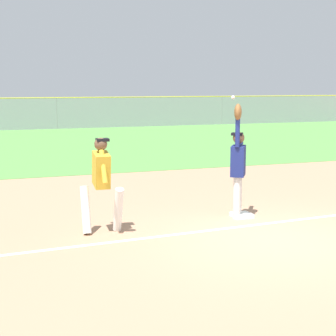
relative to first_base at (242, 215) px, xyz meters
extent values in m
plane|color=tan|center=(-0.21, -1.56, -0.04)|extent=(78.10, 78.10, 0.00)
cube|color=#549342|center=(-0.21, 14.73, -0.04)|extent=(43.41, 17.15, 0.01)
cube|color=white|center=(-4.00, -0.90, -0.04)|extent=(11.98, 0.89, 0.01)
cube|color=white|center=(0.00, 0.00, 0.00)|extent=(0.38, 0.38, 0.08)
cylinder|color=silver|center=(-0.05, 0.08, 0.39)|extent=(0.21, 0.21, 0.85)
cylinder|color=silver|center=(-0.16, -0.09, 0.39)|extent=(0.21, 0.21, 0.85)
cube|color=navy|center=(-0.11, 0.00, 1.11)|extent=(0.46, 0.51, 0.60)
sphere|color=brown|center=(-0.11, 0.00, 1.56)|extent=(0.32, 0.32, 0.23)
cube|color=black|center=(-0.13, 0.01, 1.64)|extent=(0.29, 0.29, 0.05)
cylinder|color=navy|center=(-0.23, -0.19, 1.72)|extent=(0.12, 0.12, 0.62)
cylinder|color=navy|center=(0.02, 0.18, 1.41)|extent=(0.42, 0.57, 0.09)
ellipsoid|color=brown|center=(-0.23, -0.19, 2.08)|extent=(0.27, 0.31, 0.32)
cylinder|color=white|center=(-2.62, -0.28, 0.38)|extent=(0.17, 0.44, 0.85)
cylinder|color=white|center=(-3.18, -0.09, 0.38)|extent=(0.17, 0.44, 0.85)
cube|color=gold|center=(-2.90, -0.19, 1.11)|extent=(0.29, 0.54, 0.66)
sphere|color=brown|center=(-2.90, -0.19, 1.56)|extent=(0.24, 0.24, 0.23)
cube|color=black|center=(-2.87, -0.19, 1.64)|extent=(0.23, 0.21, 0.05)
cylinder|color=gold|center=(-2.89, 0.03, 1.19)|extent=(0.11, 0.40, 0.58)
cylinder|color=gold|center=(-2.91, -0.41, 1.19)|extent=(0.11, 0.40, 0.58)
sphere|color=white|center=(-0.17, 0.15, 2.35)|extent=(0.07, 0.07, 0.07)
cube|color=#93999E|center=(-0.21, 23.31, 0.88)|extent=(43.41, 0.06, 1.83)
cylinder|color=yellow|center=(-0.21, 23.31, 1.82)|extent=(43.41, 0.06, 0.06)
cylinder|color=gray|center=(-0.21, 23.31, 0.88)|extent=(0.08, 0.08, 1.83)
cylinder|color=gray|center=(10.64, 23.31, 0.88)|extent=(0.08, 0.08, 1.83)
cube|color=#B21E1E|center=(-1.48, 27.89, 0.53)|extent=(4.50, 2.14, 0.55)
cube|color=#2D333D|center=(-1.48, 27.89, 1.01)|extent=(2.29, 1.87, 0.40)
cylinder|color=black|center=(0.02, 28.76, 0.26)|extent=(0.61, 0.25, 0.60)
cylinder|color=black|center=(-0.09, 26.86, 0.26)|extent=(0.61, 0.25, 0.60)
cylinder|color=black|center=(-2.88, 28.92, 0.26)|extent=(0.61, 0.25, 0.60)
cylinder|color=black|center=(-2.98, 27.02, 0.26)|extent=(0.61, 0.25, 0.60)
cube|color=#B7B7BC|center=(5.16, 27.74, 0.53)|extent=(4.45, 2.03, 0.55)
cube|color=#2D333D|center=(5.16, 27.74, 1.01)|extent=(2.25, 1.81, 0.40)
cylinder|color=black|center=(6.58, 28.73, 0.26)|extent=(0.61, 0.24, 0.60)
cylinder|color=black|center=(6.64, 26.83, 0.26)|extent=(0.61, 0.24, 0.60)
cylinder|color=black|center=(3.68, 28.65, 0.26)|extent=(0.61, 0.24, 0.60)
cylinder|color=black|center=(3.74, 26.75, 0.26)|extent=(0.61, 0.24, 0.60)
cube|color=black|center=(11.20, 27.27, 0.53)|extent=(4.42, 1.95, 0.55)
cube|color=#2D333D|center=(11.20, 27.27, 1.01)|extent=(2.22, 1.77, 0.40)
cylinder|color=black|center=(12.64, 28.23, 0.26)|extent=(0.60, 0.23, 0.60)
cylinder|color=black|center=(12.66, 26.33, 0.26)|extent=(0.60, 0.23, 0.60)
cylinder|color=black|center=(9.74, 28.20, 0.26)|extent=(0.60, 0.23, 0.60)
cylinder|color=black|center=(9.76, 26.30, 0.26)|extent=(0.60, 0.23, 0.60)
camera|label=1|loc=(-5.02, -9.50, 2.60)|focal=58.12mm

